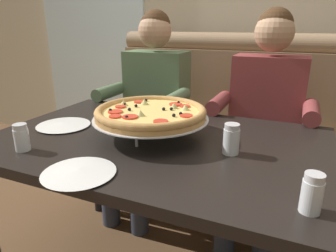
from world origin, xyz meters
TOP-DOWN VIEW (x-y plane):
  - booth_bench at (0.00, 0.91)m, footprint 1.58×0.78m
  - dining_table at (0.00, 0.00)m, footprint 1.37×0.89m
  - diner_left at (-0.36, 0.65)m, footprint 0.54×0.64m
  - diner_right at (0.36, 0.65)m, footprint 0.54×0.64m
  - pizza at (-0.03, 0.02)m, footprint 0.48×0.48m
  - shaker_parmesan at (0.31, -0.03)m, footprint 0.06×0.06m
  - shaker_pepper_flakes at (0.58, -0.31)m, footprint 0.05×0.05m
  - shaker_oregano at (-0.40, -0.31)m, footprint 0.05×0.05m
  - plate_near_left at (-0.46, -0.03)m, footprint 0.24×0.24m
  - plate_near_right at (-0.09, -0.38)m, footprint 0.23×0.23m
  - patio_chair at (-1.20, 2.02)m, footprint 0.40×0.40m

SIDE VIEW (x-z plane):
  - booth_bench at x=0.00m, z-range -0.17..0.96m
  - patio_chair at x=-1.20m, z-range 0.09..0.95m
  - dining_table at x=0.00m, z-range 0.29..1.03m
  - diner_left at x=-0.36m, z-range 0.07..1.35m
  - diner_right at x=0.36m, z-range 0.07..1.35m
  - plate_near_left at x=-0.46m, z-range 0.74..0.76m
  - plate_near_right at x=-0.09m, z-range 0.74..0.76m
  - shaker_oregano at x=-0.40m, z-range 0.73..0.83m
  - shaker_pepper_flakes at x=0.58m, z-range 0.73..0.84m
  - shaker_parmesan at x=0.31m, z-range 0.73..0.84m
  - pizza at x=-0.03m, z-range 0.77..0.91m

